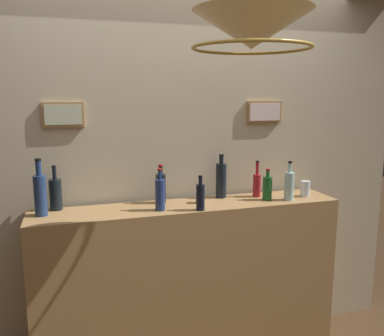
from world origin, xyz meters
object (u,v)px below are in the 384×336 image
Objects in this scene: liquor_bottle_rye at (40,194)px; liquor_bottle_sherry at (200,196)px; liquor_bottle_port at (221,180)px; liquor_bottle_scotch at (56,194)px; glass_tumbler_rocks at (305,189)px; pendant_lamp at (252,31)px; liquor_bottle_tequila at (267,188)px; glass_tumbler_highball at (200,197)px; liquor_bottle_vodka at (161,188)px; liquor_bottle_rum at (289,185)px; liquor_bottle_whiskey at (160,194)px; liquor_bottle_bourbon at (257,184)px.

liquor_bottle_sherry is at bearing -10.00° from liquor_bottle_rye.
liquor_bottle_port reaches higher than liquor_bottle_scotch.
glass_tumbler_rocks is 0.18× the size of pendant_lamp.
liquor_bottle_rye is 1.44m from liquor_bottle_tequila.
liquor_bottle_tequila is at bearing 11.55° from liquor_bottle_sherry.
liquor_bottle_rye is 1.59× the size of liquor_bottle_tequila.
glass_tumbler_highball is 1.16m from pendant_lamp.
liquor_bottle_vodka is at bearing 110.04° from pendant_lamp.
pendant_lamp is at bearing -139.51° from glass_tumbler_rocks.
liquor_bottle_rum is at bearing 44.92° from pendant_lamp.
liquor_bottle_whiskey is 0.42× the size of pendant_lamp.
liquor_bottle_tequila is 0.84× the size of liquor_bottle_bourbon.
liquor_bottle_rye is 1.34× the size of liquor_bottle_bourbon.
liquor_bottle_rye is 1.73m from glass_tumbler_rocks.
liquor_bottle_scotch is at bearing 173.05° from liquor_bottle_tequila.
liquor_bottle_port is 1.17× the size of liquor_bottle_vodka.
liquor_bottle_tequila is at bearing -2.39° from liquor_bottle_rye.
liquor_bottle_rum is at bearing -0.99° from liquor_bottle_whiskey.
glass_tumbler_highball is at bearing -6.94° from liquor_bottle_scotch.
liquor_bottle_sherry is 0.86× the size of liquor_bottle_bourbon.
liquor_bottle_scotch is (-1.49, 0.21, 0.00)m from liquor_bottle_rum.
liquor_bottle_rum reaches higher than liquor_bottle_whiskey.
liquor_bottle_whiskey is 1.04m from glass_tumbler_rocks.
liquor_bottle_port is 1.08m from liquor_bottle_scotch.
liquor_bottle_whiskey is 0.94× the size of liquor_bottle_scotch.
liquor_bottle_rye is at bearing -174.23° from liquor_bottle_vodka.
liquor_bottle_vodka is 1.20× the size of liquor_bottle_tequila.
liquor_bottle_port is at bearing -0.62° from liquor_bottle_scotch.
liquor_bottle_whiskey is 1.23× the size of liquor_bottle_tequila.
pendant_lamp is at bearing -40.03° from liquor_bottle_scotch.
liquor_bottle_rum is at bearing -19.60° from liquor_bottle_tequila.
liquor_bottle_rum is at bearing -42.60° from liquor_bottle_bourbon.
liquor_bottle_whiskey is 0.17m from liquor_bottle_vodka.
liquor_bottle_whiskey is at bearing -162.67° from glass_tumbler_highball.
liquor_bottle_vodka is (0.65, -0.03, 0.00)m from liquor_bottle_scotch.
liquor_bottle_whiskey is 0.73m from liquor_bottle_bourbon.
liquor_bottle_rye is at bearing 170.00° from liquor_bottle_sherry.
liquor_bottle_scotch is 1.10× the size of liquor_bottle_bourbon.
liquor_bottle_bourbon is at bearing 6.17° from glass_tumbler_highball.
pendant_lamp is (-0.73, -0.62, 0.93)m from glass_tumbler_rocks.
pendant_lamp is (-0.43, -0.61, 0.90)m from liquor_bottle_tequila.
glass_tumbler_highball is (0.05, 0.16, -0.05)m from liquor_bottle_sherry.
pendant_lamp is at bearing -101.46° from liquor_bottle_port.
pendant_lamp is (0.31, -0.58, 0.88)m from liquor_bottle_whiskey.
liquor_bottle_port is 0.51m from liquor_bottle_whiskey.
liquor_bottle_port reaches higher than liquor_bottle_vodka.
glass_tumbler_rocks reaches higher than glass_tumbler_highball.
liquor_bottle_whiskey is (-0.24, 0.07, 0.01)m from liquor_bottle_sherry.
liquor_bottle_sherry is at bearing -175.09° from liquor_bottle_rum.
liquor_bottle_rye is 1.22× the size of liquor_bottle_scotch.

